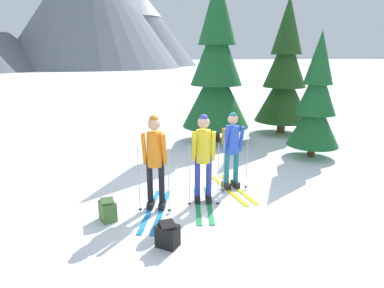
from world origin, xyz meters
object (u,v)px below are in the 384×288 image
skier_in_yellow (203,154)px  skier_in_blue (232,147)px  backpack_on_snow_beside (168,235)px  pine_tree_mid (316,101)px  skier_in_orange (155,157)px  pine_tree_far (216,68)px  backpack_on_snow_front (108,210)px  pine_tree_near (285,73)px

skier_in_yellow → skier_in_blue: skier_in_yellow is taller
skier_in_blue → backpack_on_snow_beside: bearing=-137.0°
pine_tree_mid → skier_in_orange: bearing=-159.7°
pine_tree_far → skier_in_blue: bearing=-108.1°
skier_in_blue → backpack_on_snow_front: (-2.66, -0.62, -0.75)m
skier_in_orange → pine_tree_near: pine_tree_near is taller
skier_in_blue → pine_tree_mid: pine_tree_mid is taller
skier_in_yellow → pine_tree_mid: (4.02, 1.86, 0.58)m
pine_tree_mid → backpack_on_snow_front: (-5.85, -2.00, -1.39)m
skier_in_orange → backpack_on_snow_front: 1.24m
skier_in_blue → backpack_on_snow_beside: (-1.88, -1.76, -0.75)m
pine_tree_near → pine_tree_mid: pine_tree_near is taller
skier_in_yellow → pine_tree_far: bearing=64.4°
skier_in_blue → pine_tree_far: 4.37m
pine_tree_near → backpack_on_snow_beside: pine_tree_near is taller
pine_tree_far → backpack_on_snow_beside: 6.86m
skier_in_yellow → backpack_on_snow_beside: 1.84m
skier_in_blue → backpack_on_snow_front: 2.83m
backpack_on_snow_front → backpack_on_snow_beside: 1.38m
skier_in_blue → pine_tree_mid: size_ratio=0.49×
pine_tree_mid → skier_in_blue: bearing=-156.6°
skier_in_orange → backpack_on_snow_beside: skier_in_orange is taller
skier_in_orange → pine_tree_mid: bearing=20.3°
skier_in_blue → pine_tree_far: pine_tree_far is taller
pine_tree_near → backpack_on_snow_front: 8.49m
pine_tree_far → backpack_on_snow_front: bearing=-131.0°
skier_in_yellow → pine_tree_mid: 4.46m
pine_tree_near → backpack_on_snow_front: (-6.70, -4.81, -2.00)m
pine_tree_near → backpack_on_snow_front: size_ratio=12.59×
pine_tree_far → backpack_on_snow_beside: size_ratio=13.31×
skier_in_orange → backpack_on_snow_front: size_ratio=4.71×
pine_tree_near → backpack_on_snow_front: pine_tree_near is taller
pine_tree_far → backpack_on_snow_front: (-3.94, -4.53, -2.23)m
backpack_on_snow_beside → pine_tree_mid: bearing=31.8°
skier_in_blue → pine_tree_far: size_ratio=0.32×
skier_in_blue → skier_in_orange: bearing=-165.7°
skier_in_orange → pine_tree_near: (5.79, 4.64, 1.17)m
pine_tree_mid → backpack_on_snow_front: size_ratio=9.08×
pine_tree_near → skier_in_orange: bearing=-141.3°
skier_in_blue → backpack_on_snow_beside: skier_in_blue is taller
backpack_on_snow_front → skier_in_blue: bearing=13.1°
pine_tree_near → skier_in_blue: bearing=-133.9°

